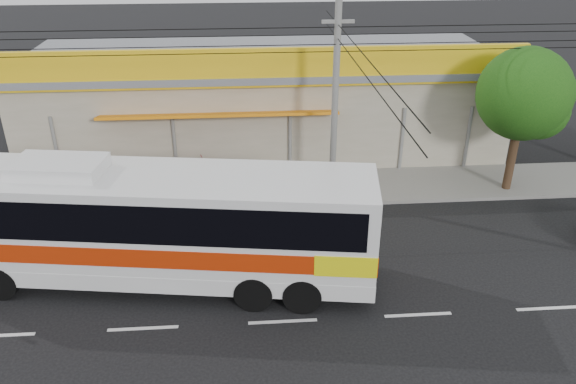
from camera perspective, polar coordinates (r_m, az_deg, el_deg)
name	(u,v)px	position (r m, az deg, el deg)	size (l,w,h in m)	color
ground	(278,272)	(18.68, -1.06, -8.12)	(120.00, 120.00, 0.00)	black
sidewalk	(269,189)	(23.81, -1.91, 0.30)	(30.00, 3.20, 0.15)	gray
lane_markings	(283,322)	(16.69, -0.54, -13.03)	(50.00, 0.12, 0.01)	silver
storefront_building	(263,99)	(28.13, -2.52, 9.42)	(22.60, 9.20, 5.70)	#9E967F
coach_bus	(163,221)	(17.54, -12.57, -2.87)	(13.59, 4.72, 4.11)	silver
motorbike_red	(192,170)	(24.50, -9.71, 2.22)	(0.67, 1.93, 1.01)	maroon
motorbike_dark	(68,174)	(25.64, -21.49, 1.70)	(0.44, 1.55, 0.93)	black
utility_pole	(337,38)	(21.19, 5.05, 15.29)	(34.00, 14.00, 7.88)	slate
tree_near	(527,97)	(24.11, 23.12, 8.83)	(3.67, 3.67, 6.08)	#362215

